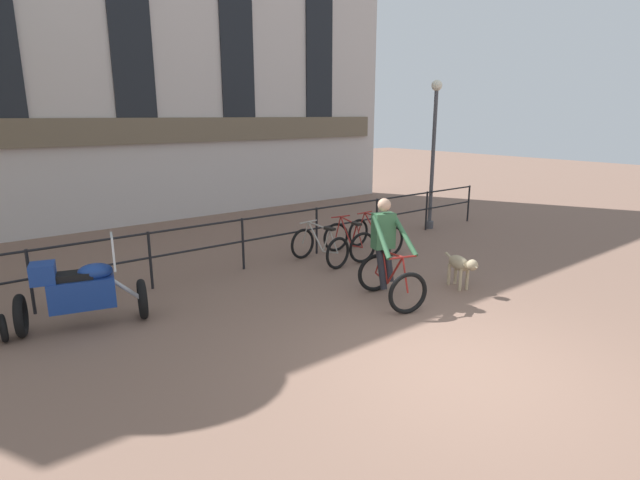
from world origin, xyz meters
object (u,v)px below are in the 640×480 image
at_px(parked_bicycle_near_lamp, 320,247).
at_px(street_lamp, 433,147).
at_px(cyclist_with_bike, 388,256).
at_px(parked_motorcycle, 81,291).
at_px(dog, 461,265).
at_px(parked_bicycle_mid_left, 349,241).
at_px(parked_bicycle_mid_right, 376,235).

distance_m(parked_bicycle_near_lamp, street_lamp, 4.86).
height_order(cyclist_with_bike, parked_motorcycle, cyclist_with_bike).
relative_size(cyclist_with_bike, street_lamp, 0.44).
xyz_separation_m(dog, parked_motorcycle, (-5.71, 2.41, 0.12)).
xyz_separation_m(cyclist_with_bike, parked_bicycle_mid_left, (1.22, 2.32, -0.41)).
distance_m(parked_bicycle_mid_left, parked_bicycle_mid_right, 0.82).
relative_size(cyclist_with_bike, parked_bicycle_mid_right, 1.46).
height_order(cyclist_with_bike, dog, cyclist_with_bike).
distance_m(parked_bicycle_mid_right, street_lamp, 3.44).
distance_m(parked_motorcycle, street_lamp, 9.36).
bearing_deg(parked_bicycle_near_lamp, dog, 104.09).
distance_m(cyclist_with_bike, parked_bicycle_mid_left, 2.66).
distance_m(parked_bicycle_near_lamp, parked_bicycle_mid_left, 0.81).
bearing_deg(parked_motorcycle, parked_bicycle_mid_right, -71.93).
height_order(dog, parked_motorcycle, parked_motorcycle).
relative_size(parked_motorcycle, street_lamp, 0.47).
xyz_separation_m(parked_bicycle_mid_left, street_lamp, (3.62, 0.74, 1.84)).
bearing_deg(dog, parked_bicycle_near_lamp, 128.59).
bearing_deg(cyclist_with_bike, parked_bicycle_mid_left, 79.94).
height_order(dog, parked_bicycle_near_lamp, parked_bicycle_near_lamp).
bearing_deg(dog, parked_bicycle_mid_right, 96.12).
height_order(parked_motorcycle, parked_bicycle_mid_left, parked_motorcycle).
xyz_separation_m(dog, street_lamp, (3.43, 3.52, 1.76)).
relative_size(parked_bicycle_near_lamp, street_lamp, 0.30).
bearing_deg(street_lamp, dog, -134.24).
relative_size(dog, parked_motorcycle, 0.50).
bearing_deg(dog, street_lamp, 64.51).
height_order(cyclist_with_bike, parked_bicycle_mid_left, cyclist_with_bike).
height_order(parked_bicycle_mid_left, street_lamp, street_lamp).
distance_m(parked_bicycle_near_lamp, parked_bicycle_mid_right, 1.63).
height_order(parked_bicycle_near_lamp, parked_bicycle_mid_left, same).
bearing_deg(parked_motorcycle, street_lamp, -68.35).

